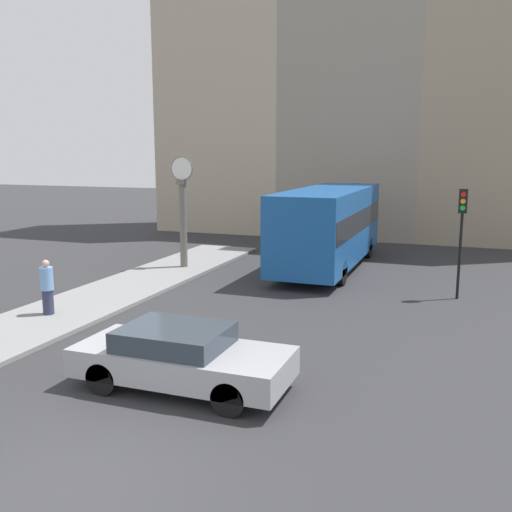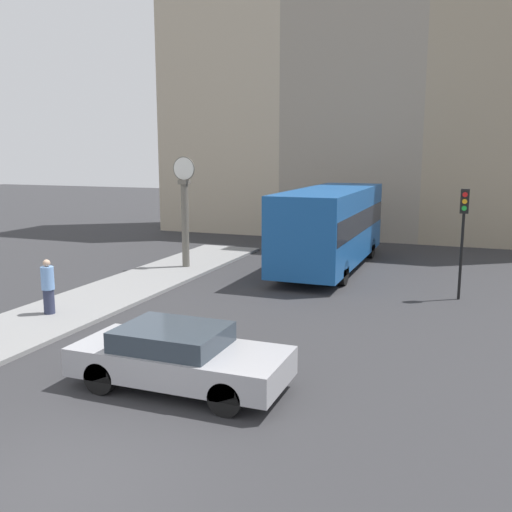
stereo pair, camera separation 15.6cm
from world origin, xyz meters
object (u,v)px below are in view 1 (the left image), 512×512
Objects in this scene: sedan_car at (181,357)px; bus_distant at (329,224)px; traffic_light_far at (462,220)px; street_clock at (183,211)px; pedestrian_blue_stripe at (47,287)px.

sedan_car is 12.81m from bus_distant.
traffic_light_far reaches higher than bus_distant.
traffic_light_far is at bearing -6.24° from street_clock.
bus_distant is 6.12m from traffic_light_far.
sedan_car is at bearing -27.63° from pedestrian_blue_stripe.
traffic_light_far is 12.59m from pedestrian_blue_stripe.
sedan_car is 0.98× the size of street_clock.
traffic_light_far is at bearing 30.29° from pedestrian_blue_stripe.
street_clock is at bearing 173.76° from traffic_light_far.
traffic_light_far is 2.25× the size of pedestrian_blue_stripe.
sedan_car is 0.47× the size of bus_distant.
street_clock is (-10.36, 1.13, -0.19)m from traffic_light_far.
sedan_car is at bearing -89.81° from bus_distant.
traffic_light_far is 10.42m from street_clock.
bus_distant is at bearing 90.19° from sedan_car.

